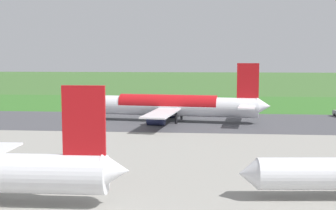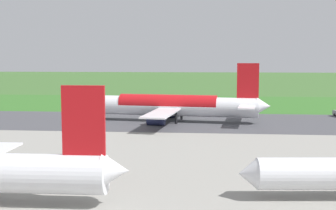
# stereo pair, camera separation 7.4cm
# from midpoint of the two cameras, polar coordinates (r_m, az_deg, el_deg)

# --- Properties ---
(ground_plane) EXTENTS (800.00, 800.00, 0.00)m
(ground_plane) POSITION_cam_midpoint_polar(r_m,az_deg,el_deg) (123.52, -5.85, -2.02)
(ground_plane) COLOR #3D662D
(runway_asphalt) EXTENTS (600.00, 36.69, 0.06)m
(runway_asphalt) POSITION_cam_midpoint_polar(r_m,az_deg,el_deg) (123.52, -5.85, -2.00)
(runway_asphalt) COLOR #47474C
(runway_asphalt) RESTS_ON ground
(apron_concrete) EXTENTS (440.00, 110.00, 0.05)m
(apron_concrete) POSITION_cam_midpoint_polar(r_m,az_deg,el_deg) (58.97, -19.09, -11.33)
(apron_concrete) COLOR gray
(apron_concrete) RESTS_ON ground
(grass_verge_foreground) EXTENTS (600.00, 80.00, 0.04)m
(grass_verge_foreground) POSITION_cam_midpoint_polar(r_m,az_deg,el_deg) (162.91, -3.12, -0.03)
(grass_verge_foreground) COLOR #346B27
(grass_verge_foreground) RESTS_ON ground
(airliner_main) EXTENTS (54.12, 44.40, 15.88)m
(airliner_main) POSITION_cam_midpoint_polar(r_m,az_deg,el_deg) (121.11, 0.19, -0.07)
(airliner_main) COLOR white
(airliner_main) RESTS_ON ground
(no_stopping_sign) EXTENTS (0.60, 0.10, 2.66)m
(no_stopping_sign) POSITION_cam_midpoint_polar(r_m,az_deg,el_deg) (159.55, 2.13, 0.41)
(no_stopping_sign) COLOR slate
(no_stopping_sign) RESTS_ON ground
(traffic_cone_orange) EXTENTS (0.40, 0.40, 0.55)m
(traffic_cone_orange) POSITION_cam_midpoint_polar(r_m,az_deg,el_deg) (164.30, 0.47, 0.12)
(traffic_cone_orange) COLOR orange
(traffic_cone_orange) RESTS_ON ground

